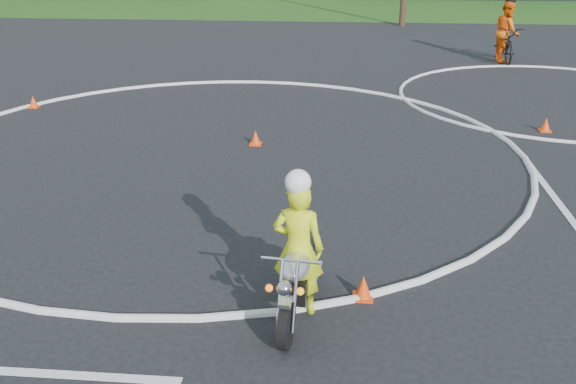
{
  "coord_description": "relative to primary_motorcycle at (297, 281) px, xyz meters",
  "views": [
    {
      "loc": [
        2.49,
        -8.97,
        4.12
      ],
      "look_at": [
        1.84,
        -1.7,
        1.1
      ],
      "focal_mm": 40.0,
      "sensor_mm": 36.0,
      "label": 1
    }
  ],
  "objects": [
    {
      "name": "ground",
      "position": [
        -2.04,
        2.74,
        -0.46
      ],
      "size": [
        120.0,
        120.0,
        0.0
      ],
      "primitive_type": "plane",
      "color": "black",
      "rests_on": "ground"
    },
    {
      "name": "grass_strip",
      "position": [
        -2.04,
        29.74,
        -0.45
      ],
      "size": [
        120.0,
        10.0,
        0.02
      ],
      "primitive_type": "cube",
      "color": "#1E4714",
      "rests_on": "ground"
    },
    {
      "name": "course_markings",
      "position": [
        0.13,
        7.09,
        -0.45
      ],
      "size": [
        19.05,
        19.05,
        0.12
      ],
      "color": "silver",
      "rests_on": "ground"
    },
    {
      "name": "primary_motorcycle",
      "position": [
        0.0,
        0.0,
        0.0
      ],
      "size": [
        0.63,
        1.79,
        0.94
      ],
      "rotation": [
        0.0,
        0.0,
        -0.11
      ],
      "color": "black",
      "rests_on": "ground"
    },
    {
      "name": "rider_primary_grp",
      "position": [
        0.0,
        0.13,
        0.39
      ],
      "size": [
        0.62,
        0.44,
        1.75
      ],
      "rotation": [
        0.0,
        0.0,
        -0.11
      ],
      "color": "#DCEE19",
      "rests_on": "ground"
    },
    {
      "name": "rider_second_grp",
      "position": [
        5.68,
        15.61,
        0.29
      ],
      "size": [
        0.8,
        2.23,
        2.13
      ],
      "rotation": [
        0.0,
        0.0,
        -0.01
      ],
      "color": "black",
      "rests_on": "ground"
    },
    {
      "name": "traffic_cones",
      "position": [
        2.89,
        5.56,
        -0.32
      ],
      "size": [
        21.65,
        12.75,
        0.3
      ],
      "color": "#FF440D",
      "rests_on": "ground"
    }
  ]
}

